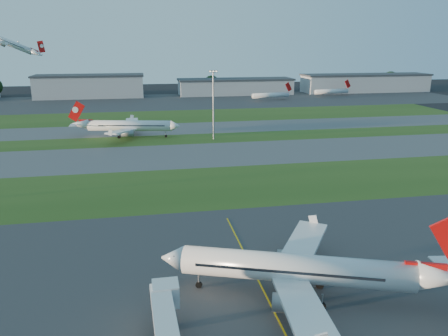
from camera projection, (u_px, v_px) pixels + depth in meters
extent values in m
plane|color=black|center=(233.00, 302.00, 61.85)|extent=(700.00, 700.00, 0.00)
cube|color=#333335|center=(233.00, 302.00, 61.85)|extent=(300.00, 70.00, 0.01)
cube|color=#2A4918|center=(191.00, 187.00, 110.98)|extent=(300.00, 34.00, 0.01)
cube|color=#515154|center=(180.00, 156.00, 142.15)|extent=(300.00, 32.00, 0.01)
cube|color=#2A4918|center=(174.00, 140.00, 165.78)|extent=(300.00, 18.00, 0.01)
cube|color=#515154|center=(170.00, 129.00, 186.56)|extent=(300.00, 26.00, 0.01)
cube|color=#2A4918|center=(166.00, 117.00, 217.74)|extent=(300.00, 40.00, 0.01)
cube|color=#333335|center=(160.00, 101.00, 274.43)|extent=(400.00, 80.00, 0.01)
cube|color=gold|center=(267.00, 298.00, 62.74)|extent=(0.25, 60.00, 0.02)
cube|color=silver|center=(166.00, 294.00, 56.60)|extent=(3.40, 3.00, 3.00)
cylinder|color=gray|center=(167.00, 318.00, 55.47)|extent=(0.70, 0.70, 3.20)
cube|color=black|center=(168.00, 327.00, 55.81)|extent=(2.20, 1.20, 0.70)
cylinder|color=silver|center=(295.00, 268.00, 61.89)|extent=(31.87, 15.04, 4.11)
cube|color=silver|center=(303.00, 307.00, 53.66)|extent=(6.58, 16.65, 1.67)
cube|color=silver|center=(302.00, 245.00, 70.07)|extent=(13.13, 16.15, 1.67)
cylinder|color=gray|center=(290.00, 304.00, 56.51)|extent=(5.12, 3.90, 2.49)
cylinder|color=gray|center=(292.00, 258.00, 68.40)|extent=(5.12, 3.90, 2.49)
cylinder|color=silver|center=(130.00, 126.00, 169.19)|extent=(32.31, 10.81, 4.08)
cube|color=#B70D0B|center=(76.00, 111.00, 168.23)|extent=(6.88, 1.84, 8.12)
cube|color=silver|center=(132.00, 123.00, 177.61)|extent=(5.32, 16.23, 1.66)
cube|color=silver|center=(122.00, 131.00, 161.12)|extent=(11.44, 16.56, 1.66)
cylinder|color=gray|center=(135.00, 127.00, 175.63)|extent=(4.93, 3.37, 2.47)
cylinder|color=gray|center=(128.00, 133.00, 163.67)|extent=(4.93, 3.37, 2.47)
cylinder|color=silver|center=(6.00, 42.00, 229.67)|extent=(26.57, 3.66, 3.36)
cube|color=#B70D0B|center=(39.00, 33.00, 231.24)|extent=(5.74, 0.37, 6.69)
cube|color=silver|center=(4.00, 42.00, 223.24)|extent=(6.94, 13.83, 1.37)
cube|color=silver|center=(12.00, 42.00, 236.64)|extent=(7.20, 13.84, 1.37)
cylinder|color=gray|center=(3.00, 44.00, 225.13)|extent=(3.74, 2.08, 2.03)
cylinder|color=gray|center=(8.00, 44.00, 234.84)|extent=(3.74, 2.08, 2.03)
cylinder|color=silver|center=(271.00, 95.00, 279.68)|extent=(26.07, 8.78, 3.20)
cube|color=#B70D0B|center=(289.00, 87.00, 283.28)|extent=(5.12, 1.42, 6.16)
cylinder|color=silver|center=(331.00, 91.00, 301.54)|extent=(26.16, 7.76, 3.20)
cube|color=#B70D0B|center=(348.00, 84.00, 304.67)|extent=(5.15, 1.21, 6.16)
cylinder|color=gray|center=(213.00, 107.00, 163.11)|extent=(0.60, 0.60, 25.00)
cube|color=gray|center=(213.00, 71.00, 159.56)|extent=(3.20, 0.50, 0.80)
cube|color=#FFF2CC|center=(213.00, 71.00, 159.56)|extent=(2.80, 0.70, 0.35)
cube|color=#9DA0A5|center=(90.00, 87.00, 292.86)|extent=(70.00, 22.00, 14.00)
cube|color=#383A3F|center=(89.00, 75.00, 290.76)|extent=(71.40, 23.00, 1.20)
cube|color=#9DA0A5|center=(236.00, 87.00, 311.17)|extent=(80.00, 22.00, 10.00)
cube|color=#383A3F|center=(236.00, 79.00, 309.62)|extent=(81.60, 23.00, 1.20)
cube|color=#9DA0A5|center=(365.00, 84.00, 328.65)|extent=(95.00, 22.00, 12.00)
cube|color=#383A3F|center=(366.00, 75.00, 326.83)|extent=(96.90, 23.00, 1.20)
cylinder|color=black|center=(129.00, 92.00, 309.12)|extent=(1.00, 1.00, 3.60)
sphere|color=black|center=(129.00, 87.00, 308.01)|extent=(9.90, 9.90, 9.90)
cylinder|color=black|center=(212.00, 90.00, 322.53)|extent=(1.00, 1.00, 4.20)
sphere|color=black|center=(212.00, 83.00, 321.23)|extent=(11.55, 11.55, 11.55)
cylinder|color=black|center=(309.00, 89.00, 334.01)|extent=(1.00, 1.00, 3.80)
sphere|color=black|center=(309.00, 83.00, 332.84)|extent=(10.45, 10.45, 10.45)
cylinder|color=black|center=(389.00, 86.00, 350.11)|extent=(1.00, 1.00, 4.60)
sphere|color=black|center=(390.00, 79.00, 348.69)|extent=(12.65, 12.65, 12.65)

